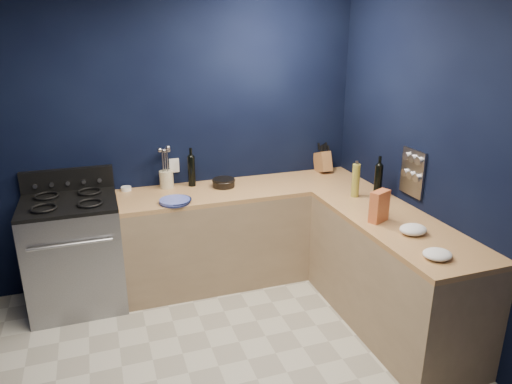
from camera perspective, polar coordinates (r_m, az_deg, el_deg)
name	(u,v)px	position (r m, az deg, el deg)	size (l,w,h in m)	color
wall_back	(172,142)	(4.44, -10.00, 5.96)	(3.50, 0.02, 2.60)	black
wall_right	(466,178)	(3.62, 23.92, 1.60)	(0.02, 3.50, 2.60)	black
cab_back	(246,234)	(4.54, -1.18, -5.02)	(2.30, 0.63, 0.86)	#967C5C
top_back	(246,189)	(4.38, -1.22, 0.36)	(2.30, 0.63, 0.04)	brown
cab_right	(391,276)	(3.96, 15.90, -9.70)	(0.63, 1.67, 0.86)	#967C5C
top_right	(397,224)	(3.77, 16.51, -3.68)	(0.63, 1.67, 0.04)	brown
gas_range	(75,255)	(4.35, -20.85, -7.09)	(0.76, 0.66, 0.92)	gray
oven_door	(75,273)	(4.07, -20.90, -9.10)	(0.59, 0.02, 0.42)	black
cooktop	(68,203)	(4.17, -21.61, -1.21)	(0.76, 0.66, 0.03)	black
backguard	(68,180)	(4.43, -21.66, 1.35)	(0.76, 0.06, 0.20)	black
spice_panel	(413,173)	(4.04, 18.28, 2.21)	(0.02, 0.28, 0.38)	gray
wall_outlet	(174,165)	(4.47, -9.79, 3.16)	(0.09, 0.02, 0.13)	white
plate_stack	(175,201)	(4.03, -9.72, -1.09)	(0.26, 0.26, 0.03)	#4552AD
ramekin	(126,189)	(4.43, -15.31, 0.40)	(0.09, 0.09, 0.04)	white
utensil_crock	(167,179)	(4.41, -10.69, 1.50)	(0.13, 0.13, 0.16)	beige
wine_bottle_back	(192,171)	(4.41, -7.74, 2.48)	(0.07, 0.07, 0.28)	black
lemon_basket	(224,183)	(4.38, -3.89, 1.11)	(0.20, 0.20, 0.08)	black
knife_block	(323,162)	(4.86, 8.00, 3.59)	(0.11, 0.18, 0.20)	#8F5E32
wine_bottle_right	(378,181)	(4.23, 14.44, 1.31)	(0.07, 0.07, 0.28)	black
oil_bottle	(356,180)	(4.17, 11.87, 1.36)	(0.07, 0.07, 0.29)	olive
spice_jar_near	(380,207)	(3.88, 14.67, -1.70)	(0.05, 0.05, 0.10)	olive
spice_jar_far	(380,199)	(4.05, 14.66, -0.83)	(0.05, 0.05, 0.10)	olive
crouton_bag	(379,206)	(3.68, 14.57, -1.67)	(0.16, 0.08, 0.24)	#B5262E
towel_front	(413,229)	(3.56, 18.34, -4.29)	(0.20, 0.17, 0.07)	white
towel_end	(437,254)	(3.25, 20.93, -6.99)	(0.19, 0.17, 0.06)	white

